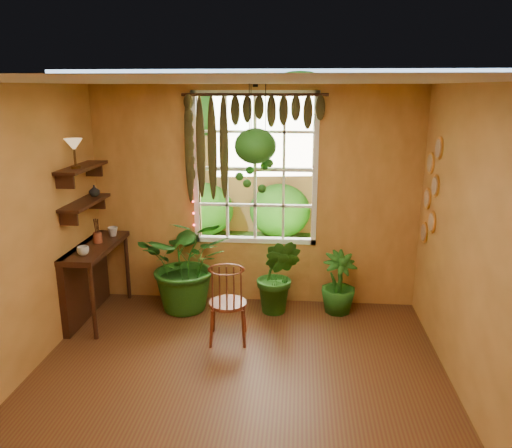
# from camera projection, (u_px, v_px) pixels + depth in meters

# --- Properties ---
(floor) EXTENTS (4.50, 4.50, 0.00)m
(floor) POSITION_uv_depth(u_px,v_px,m) (232.00, 405.00, 4.32)
(floor) COLOR brown
(floor) RESTS_ON ground
(ceiling) EXTENTS (4.50, 4.50, 0.00)m
(ceiling) POSITION_uv_depth(u_px,v_px,m) (227.00, 82.00, 3.61)
(ceiling) COLOR silver
(ceiling) RESTS_ON wall_back
(wall_back) EXTENTS (4.00, 0.00, 4.00)m
(wall_back) POSITION_uv_depth(u_px,v_px,m) (255.00, 198.00, 6.13)
(wall_back) COLOR gold
(wall_back) RESTS_ON floor
(wall_right) EXTENTS (0.00, 4.50, 4.50)m
(wall_right) POSITION_uv_depth(u_px,v_px,m) (489.00, 266.00, 3.79)
(wall_right) COLOR gold
(wall_right) RESTS_ON floor
(window) EXTENTS (1.52, 0.10, 1.86)m
(window) POSITION_uv_depth(u_px,v_px,m) (255.00, 169.00, 6.06)
(window) COLOR white
(window) RESTS_ON wall_back
(valance_vine) EXTENTS (1.70, 0.12, 1.10)m
(valance_vine) POSITION_uv_depth(u_px,v_px,m) (247.00, 122.00, 5.80)
(valance_vine) COLOR #3A1A10
(valance_vine) RESTS_ON window
(string_lights) EXTENTS (0.03, 0.03, 1.54)m
(string_lights) POSITION_uv_depth(u_px,v_px,m) (192.00, 165.00, 6.03)
(string_lights) COLOR #FF2633
(string_lights) RESTS_ON window
(wall_plates) EXTENTS (0.04, 0.32, 1.10)m
(wall_plates) POSITION_uv_depth(u_px,v_px,m) (431.00, 192.00, 5.46)
(wall_plates) COLOR #F0E8C4
(wall_plates) RESTS_ON wall_right
(counter_ledge) EXTENTS (0.40, 1.20, 0.90)m
(counter_ledge) POSITION_uv_depth(u_px,v_px,m) (89.00, 273.00, 5.88)
(counter_ledge) COLOR #3A1A10
(counter_ledge) RESTS_ON floor
(shelf_lower) EXTENTS (0.25, 0.90, 0.04)m
(shelf_lower) POSITION_uv_depth(u_px,v_px,m) (85.00, 203.00, 5.65)
(shelf_lower) COLOR #3A1A10
(shelf_lower) RESTS_ON wall_left
(shelf_upper) EXTENTS (0.25, 0.90, 0.04)m
(shelf_upper) POSITION_uv_depth(u_px,v_px,m) (82.00, 168.00, 5.54)
(shelf_upper) COLOR #3A1A10
(shelf_upper) RESTS_ON wall_left
(backyard) EXTENTS (14.00, 10.00, 12.00)m
(backyard) POSITION_uv_depth(u_px,v_px,m) (286.00, 155.00, 10.57)
(backyard) COLOR #2A5217
(backyard) RESTS_ON ground
(windsor_chair) EXTENTS (0.44, 0.47, 1.08)m
(windsor_chair) POSITION_uv_depth(u_px,v_px,m) (228.00, 314.00, 5.34)
(windsor_chair) COLOR maroon
(windsor_chair) RESTS_ON floor
(potted_plant_left) EXTENTS (1.13, 0.99, 1.21)m
(potted_plant_left) POSITION_uv_depth(u_px,v_px,m) (188.00, 263.00, 6.05)
(potted_plant_left) COLOR #175416
(potted_plant_left) RESTS_ON floor
(potted_plant_mid) EXTENTS (0.63, 0.56, 0.96)m
(potted_plant_mid) POSITION_uv_depth(u_px,v_px,m) (278.00, 276.00, 5.97)
(potted_plant_mid) COLOR #175416
(potted_plant_mid) RESTS_ON floor
(potted_plant_right) EXTENTS (0.56, 0.56, 0.76)m
(potted_plant_right) POSITION_uv_depth(u_px,v_px,m) (339.00, 283.00, 6.02)
(potted_plant_right) COLOR #175416
(potted_plant_right) RESTS_ON floor
(hanging_basket) EXTENTS (0.48, 0.48, 1.22)m
(hanging_basket) POSITION_uv_depth(u_px,v_px,m) (255.00, 150.00, 5.68)
(hanging_basket) COLOR black
(hanging_basket) RESTS_ON ceiling
(cup_a) EXTENTS (0.14, 0.14, 0.10)m
(cup_a) POSITION_uv_depth(u_px,v_px,m) (83.00, 251.00, 5.40)
(cup_a) COLOR silver
(cup_a) RESTS_ON counter_ledge
(cup_b) EXTENTS (0.15, 0.15, 0.11)m
(cup_b) POSITION_uv_depth(u_px,v_px,m) (113.00, 232.00, 6.10)
(cup_b) COLOR beige
(cup_b) RESTS_ON counter_ledge
(brush_jar) EXTENTS (0.10, 0.10, 0.37)m
(brush_jar) POSITION_uv_depth(u_px,v_px,m) (97.00, 231.00, 5.82)
(brush_jar) COLOR brown
(brush_jar) RESTS_ON counter_ledge
(shelf_vase) EXTENTS (0.16, 0.16, 0.13)m
(shelf_vase) POSITION_uv_depth(u_px,v_px,m) (94.00, 191.00, 5.88)
(shelf_vase) COLOR #B2AD99
(shelf_vase) RESTS_ON shelf_lower
(tiffany_lamp) EXTENTS (0.19, 0.19, 0.32)m
(tiffany_lamp) POSITION_uv_depth(u_px,v_px,m) (74.00, 147.00, 5.30)
(tiffany_lamp) COLOR #533517
(tiffany_lamp) RESTS_ON shelf_upper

